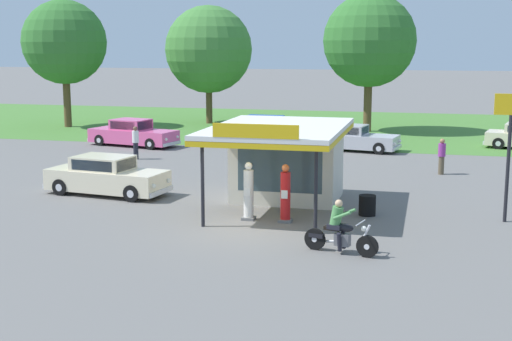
% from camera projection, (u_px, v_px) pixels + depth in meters
% --- Properties ---
extents(ground_plane, '(300.00, 300.00, 0.00)m').
position_uv_depth(ground_plane, '(242.00, 229.00, 22.95)').
color(ground_plane, slate).
extents(grass_verge_strip, '(120.00, 24.00, 0.01)m').
position_uv_depth(grass_verge_strip, '(348.00, 127.00, 51.62)').
color(grass_verge_strip, '#477A33').
rests_on(grass_verge_strip, ground).
extents(service_station_kiosk, '(4.64, 6.96, 3.49)m').
position_uv_depth(service_station_kiosk, '(285.00, 155.00, 26.72)').
color(service_station_kiosk, beige).
rests_on(service_station_kiosk, ground).
extents(gas_pump_nearside, '(0.44, 0.44, 2.00)m').
position_uv_depth(gas_pump_nearside, '(249.00, 194.00, 24.06)').
color(gas_pump_nearside, slate).
rests_on(gas_pump_nearside, ground).
extents(gas_pump_offside, '(0.44, 0.44, 1.98)m').
position_uv_depth(gas_pump_offside, '(285.00, 196.00, 23.76)').
color(gas_pump_offside, slate).
rests_on(gas_pump_offside, ground).
extents(motorcycle_with_rider, '(2.20, 0.84, 1.58)m').
position_uv_depth(motorcycle_with_rider, '(340.00, 231.00, 20.20)').
color(motorcycle_with_rider, black).
rests_on(motorcycle_with_rider, ground).
extents(featured_classic_sedan, '(5.21, 2.47, 1.55)m').
position_uv_depth(featured_classic_sedan, '(107.00, 177.00, 28.20)').
color(featured_classic_sedan, beige).
rests_on(featured_classic_sedan, ground).
extents(parked_car_back_row_right, '(5.15, 2.72, 1.45)m').
position_uv_depth(parked_car_back_row_right, '(354.00, 139.00, 39.94)').
color(parked_car_back_row_right, '#B7B7BC').
rests_on(parked_car_back_row_right, ground).
extents(parked_car_back_row_far_left, '(5.78, 2.99, 1.58)m').
position_uv_depth(parked_car_back_row_far_left, '(133.00, 134.00, 41.80)').
color(parked_car_back_row_far_left, '#E55993').
rests_on(parked_car_back_row_far_left, ground).
extents(parked_car_back_row_left, '(5.34, 2.13, 1.61)m').
position_uv_depth(parked_car_back_row_left, '(258.00, 130.00, 43.62)').
color(parked_car_back_row_left, '#19479E').
rests_on(parked_car_back_row_left, ground).
extents(bystander_admiring_sedan, '(0.34, 0.34, 1.67)m').
position_uv_depth(bystander_admiring_sedan, '(442.00, 156.00, 32.55)').
color(bystander_admiring_sedan, brown).
rests_on(bystander_admiring_sedan, ground).
extents(bystander_chatting_near_pumps, '(0.34, 0.34, 1.73)m').
position_uv_depth(bystander_chatting_near_pumps, '(136.00, 142.00, 36.87)').
color(bystander_chatting_near_pumps, black).
rests_on(bystander_chatting_near_pumps, ground).
extents(tree_oak_left, '(6.54, 6.54, 8.85)m').
position_uv_depth(tree_oak_left, '(207.00, 51.00, 53.02)').
color(tree_oak_left, brown).
rests_on(tree_oak_left, ground).
extents(tree_oak_far_right, '(6.32, 6.32, 9.36)m').
position_uv_depth(tree_oak_far_right, '(369.00, 43.00, 47.98)').
color(tree_oak_far_right, brown).
rests_on(tree_oak_far_right, ground).
extents(tree_oak_right, '(6.02, 6.02, 9.12)m').
position_uv_depth(tree_oak_right, '(64.00, 45.00, 50.54)').
color(tree_oak_right, brown).
rests_on(tree_oak_right, ground).
extents(roadside_pole_sign, '(1.10, 0.12, 4.33)m').
position_uv_depth(roadside_pole_sign, '(510.00, 134.00, 23.41)').
color(roadside_pole_sign, black).
rests_on(roadside_pole_sign, ground).
extents(spare_tire_stack, '(0.60, 0.60, 0.72)m').
position_uv_depth(spare_tire_stack, '(367.00, 205.00, 24.77)').
color(spare_tire_stack, black).
rests_on(spare_tire_stack, ground).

